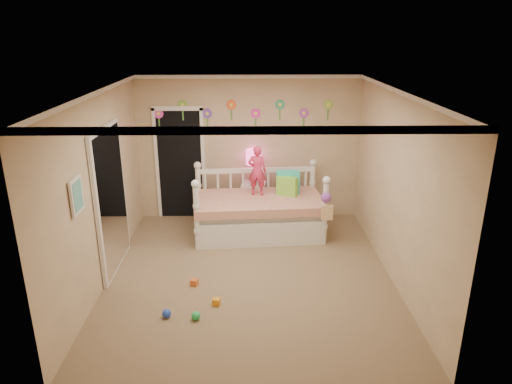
{
  "coord_description": "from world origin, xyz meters",
  "views": [
    {
      "loc": [
        -0.02,
        -5.88,
        3.34
      ],
      "look_at": [
        0.1,
        0.6,
        1.05
      ],
      "focal_mm": 32.46,
      "sensor_mm": 36.0,
      "label": 1
    }
  ],
  "objects_px": {
    "nightstand": "(254,201)",
    "daybed": "(259,201)",
    "child": "(257,171)",
    "table_lamp": "(254,161)"
  },
  "relations": [
    {
      "from": "daybed",
      "to": "table_lamp",
      "type": "height_order",
      "value": "table_lamp"
    },
    {
      "from": "child",
      "to": "table_lamp",
      "type": "height_order",
      "value": "child"
    },
    {
      "from": "daybed",
      "to": "nightstand",
      "type": "height_order",
      "value": "daybed"
    },
    {
      "from": "nightstand",
      "to": "table_lamp",
      "type": "distance_m",
      "value": 0.76
    },
    {
      "from": "daybed",
      "to": "child",
      "type": "relative_size",
      "value": 2.53
    },
    {
      "from": "child",
      "to": "daybed",
      "type": "bearing_deg",
      "value": 108.78
    },
    {
      "from": "daybed",
      "to": "child",
      "type": "height_order",
      "value": "child"
    },
    {
      "from": "child",
      "to": "table_lamp",
      "type": "relative_size",
      "value": 1.4
    },
    {
      "from": "nightstand",
      "to": "daybed",
      "type": "bearing_deg",
      "value": -75.82
    },
    {
      "from": "child",
      "to": "nightstand",
      "type": "distance_m",
      "value": 0.88
    }
  ]
}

